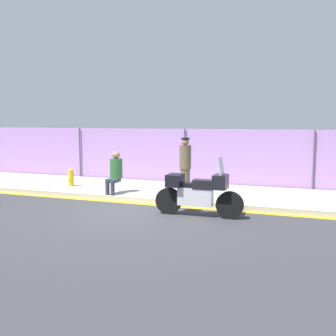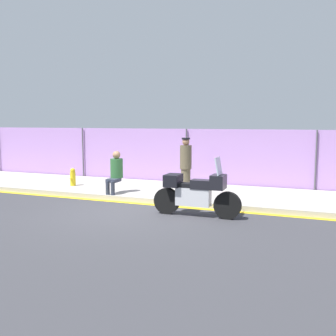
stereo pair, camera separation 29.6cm
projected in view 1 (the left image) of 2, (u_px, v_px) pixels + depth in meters
The scene contains 8 objects.
ground_plane at pixel (134, 212), 10.03m from camera, with size 120.00×120.00×0.00m, color #38383D.
sidewalk at pixel (169, 192), 12.48m from camera, with size 31.81×3.19×0.15m.
curb_paint_stripe at pixel (149, 204), 10.92m from camera, with size 31.81×0.18×0.01m.
storefront_fence at pixel (185, 158), 13.95m from camera, with size 30.22×0.17×2.03m.
motorcycle at pixel (198, 192), 9.53m from camera, with size 2.19×0.51×1.46m.
officer_standing at pixel (185, 164), 11.97m from camera, with size 0.36×0.36×1.66m.
person_seated_on_curb at pixel (115, 170), 11.77m from camera, with size 0.38×0.66×1.27m.
fire_hydrant at pixel (71, 177), 13.10m from camera, with size 0.18×0.23×0.59m.
Camera 1 is at (4.16, -8.94, 2.31)m, focal length 42.00 mm.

